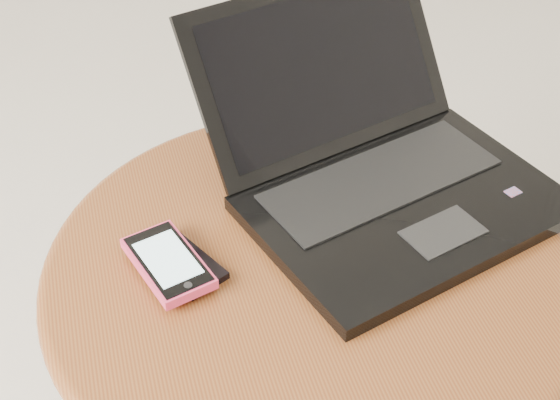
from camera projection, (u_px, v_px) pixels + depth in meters
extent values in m
cylinder|color=#572110|center=(306.00, 391.00, 1.10)|extent=(0.10, 0.10, 0.44)
cylinder|color=brown|center=(310.00, 268.00, 0.95)|extent=(0.60, 0.60, 0.03)
torus|color=brown|center=(310.00, 268.00, 0.95)|extent=(0.63, 0.63, 0.03)
cube|color=black|center=(406.00, 208.00, 0.99)|extent=(0.43, 0.35, 0.02)
cube|color=black|center=(381.00, 179.00, 1.02)|extent=(0.33, 0.20, 0.00)
cube|color=black|center=(443.00, 232.00, 0.94)|extent=(0.10, 0.08, 0.00)
cube|color=red|center=(513.00, 192.00, 1.00)|extent=(0.02, 0.02, 0.00)
cube|color=black|center=(321.00, 67.00, 1.05)|extent=(0.38, 0.23, 0.19)
cube|color=black|center=(323.00, 67.00, 1.05)|extent=(0.34, 0.19, 0.16)
cube|color=black|center=(183.00, 263.00, 0.93)|extent=(0.09, 0.12, 0.01)
cube|color=#B3255B|center=(159.00, 239.00, 0.95)|extent=(0.05, 0.03, 0.00)
cube|color=#E63861|center=(168.00, 263.00, 0.91)|extent=(0.10, 0.13, 0.01)
cube|color=black|center=(168.00, 259.00, 0.91)|extent=(0.09, 0.13, 0.00)
cube|color=silver|center=(168.00, 258.00, 0.90)|extent=(0.07, 0.09, 0.00)
cylinder|color=black|center=(188.00, 285.00, 0.87)|extent=(0.01, 0.01, 0.00)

